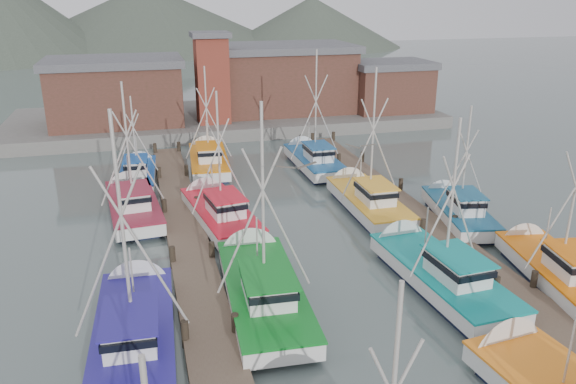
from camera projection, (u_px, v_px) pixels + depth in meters
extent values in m
plane|color=#4F5F5C|center=(356.00, 296.00, 26.07)|extent=(260.00, 260.00, 0.00)
cube|color=#4F3D31|center=(195.00, 271.00, 27.94)|extent=(2.20, 46.00, 0.40)
cylinder|color=black|center=(185.00, 338.00, 22.16)|extent=(0.30, 0.30, 1.50)
cylinder|color=black|center=(173.00, 260.00, 28.52)|extent=(0.30, 0.30, 1.50)
cylinder|color=black|center=(165.00, 211.00, 34.89)|extent=(0.30, 0.30, 1.50)
cylinder|color=black|center=(159.00, 177.00, 41.25)|extent=(0.30, 0.30, 1.50)
cylinder|color=black|center=(155.00, 152.00, 47.61)|extent=(0.30, 0.30, 1.50)
cylinder|color=black|center=(235.00, 330.00, 22.64)|extent=(0.30, 0.30, 1.50)
cylinder|color=black|center=(212.00, 256.00, 29.01)|extent=(0.30, 0.30, 1.50)
cylinder|color=black|center=(197.00, 208.00, 35.37)|extent=(0.30, 0.30, 1.50)
cylinder|color=black|center=(187.00, 175.00, 41.74)|extent=(0.30, 0.30, 1.50)
cylinder|color=black|center=(179.00, 150.00, 48.10)|extent=(0.30, 0.30, 1.50)
cube|color=#4F3D31|center=(447.00, 241.00, 31.34)|extent=(2.20, 46.00, 0.40)
cylinder|color=black|center=(495.00, 291.00, 25.56)|extent=(0.30, 0.30, 1.50)
cylinder|color=black|center=(422.00, 231.00, 31.92)|extent=(0.30, 0.30, 1.50)
cylinder|color=black|center=(374.00, 191.00, 38.29)|extent=(0.30, 0.30, 1.50)
cylinder|color=black|center=(339.00, 163.00, 44.65)|extent=(0.30, 0.30, 1.50)
cylinder|color=black|center=(313.00, 141.00, 51.01)|extent=(0.30, 0.30, 1.50)
cylinder|color=black|center=(533.00, 286.00, 26.04)|extent=(0.30, 0.30, 1.50)
cylinder|color=black|center=(454.00, 228.00, 32.41)|extent=(0.30, 0.30, 1.50)
cylinder|color=black|center=(400.00, 189.00, 38.77)|extent=(0.30, 0.30, 1.50)
cylinder|color=black|center=(362.00, 161.00, 45.14)|extent=(0.30, 0.30, 1.50)
cylinder|color=black|center=(333.00, 140.00, 51.50)|extent=(0.30, 0.30, 1.50)
cube|color=slate|center=(228.00, 118.00, 59.51)|extent=(44.00, 16.00, 1.20)
cube|color=brown|center=(116.00, 95.00, 53.88)|extent=(12.00, 8.00, 5.50)
cube|color=slate|center=(113.00, 62.00, 52.83)|extent=(12.72, 8.48, 0.70)
cube|color=brown|center=(282.00, 81.00, 59.71)|extent=(14.00, 9.00, 6.20)
cube|color=slate|center=(282.00, 48.00, 58.54)|extent=(14.84, 9.54, 0.70)
cube|color=brown|center=(389.00, 89.00, 59.94)|extent=(8.00, 6.00, 4.50)
cube|color=slate|center=(390.00, 64.00, 59.06)|extent=(8.48, 6.36, 0.70)
cube|color=maroon|center=(212.00, 81.00, 53.83)|extent=(3.00, 3.00, 8.00)
cube|color=slate|center=(210.00, 35.00, 52.39)|extent=(3.60, 3.60, 0.50)
cone|color=#475144|center=(150.00, 46.00, 143.04)|extent=(140.00, 140.00, 30.00)
cone|color=#475144|center=(311.00, 46.00, 143.66)|extent=(90.00, 90.00, 24.00)
cone|color=white|center=(496.00, 345.00, 21.53)|extent=(3.15, 1.43, 3.04)
cylinder|color=#BAB3AB|center=(569.00, 352.00, 18.20)|extent=(0.09, 0.09, 2.72)
cube|color=#0F1632|center=(264.00, 305.00, 25.18)|extent=(3.18, 8.54, 0.70)
cube|color=white|center=(264.00, 293.00, 24.96)|extent=(3.62, 9.71, 0.80)
cube|color=#0E7B21|center=(264.00, 285.00, 24.83)|extent=(3.72, 9.81, 0.10)
cone|color=white|center=(249.00, 250.00, 29.41)|extent=(3.04, 1.26, 2.99)
cube|color=white|center=(268.00, 286.00, 23.58)|extent=(2.08, 2.97, 1.10)
cube|color=black|center=(268.00, 281.00, 23.51)|extent=(2.22, 3.26, 0.28)
cube|color=#0E7B21|center=(268.00, 274.00, 23.38)|extent=(2.35, 3.46, 0.07)
cylinder|color=#BAB3AB|center=(263.00, 200.00, 23.26)|extent=(0.14, 0.14, 8.20)
cylinder|color=#BAB3AB|center=(249.00, 222.00, 23.47)|extent=(2.93, 0.26, 6.41)
cylinder|color=#BAB3AB|center=(277.00, 220.00, 23.71)|extent=(2.93, 0.26, 6.41)
cylinder|color=#BAB3AB|center=(257.00, 244.00, 26.00)|extent=(0.08, 0.08, 2.67)
cube|color=#0F1632|center=(440.00, 288.00, 26.68)|extent=(3.08, 8.11, 0.70)
cube|color=white|center=(442.00, 275.00, 26.46)|extent=(3.50, 9.21, 0.80)
cube|color=#0B8E89|center=(442.00, 268.00, 26.34)|extent=(3.59, 9.31, 0.10)
cone|color=white|center=(395.00, 240.00, 30.55)|extent=(2.89, 1.27, 2.83)
cube|color=white|center=(457.00, 268.00, 25.17)|extent=(1.99, 2.82, 1.10)
cube|color=black|center=(458.00, 263.00, 25.10)|extent=(2.13, 3.10, 0.28)
cube|color=#0B8E89|center=(459.00, 256.00, 24.97)|extent=(2.25, 3.29, 0.07)
cylinder|color=#BAB3AB|center=(452.00, 197.00, 24.95)|extent=(0.13, 0.13, 7.19)
cylinder|color=#BAB3AB|center=(439.00, 217.00, 25.06)|extent=(2.57, 0.25, 5.62)
cylinder|color=#BAB3AB|center=(461.00, 213.00, 25.41)|extent=(2.57, 0.25, 5.62)
cylinder|color=#BAB3AB|center=(426.00, 231.00, 27.38)|extent=(0.08, 0.08, 2.53)
cube|color=#0F1632|center=(136.00, 348.00, 22.15)|extent=(2.95, 8.11, 0.70)
cube|color=white|center=(134.00, 334.00, 21.93)|extent=(3.36, 9.21, 0.80)
cube|color=navy|center=(134.00, 326.00, 21.81)|extent=(3.45, 9.31, 0.10)
cone|color=white|center=(138.00, 282.00, 26.16)|extent=(2.88, 1.23, 2.84)
cube|color=white|center=(131.00, 329.00, 20.61)|extent=(1.95, 2.81, 1.10)
cube|color=black|center=(130.00, 324.00, 20.53)|extent=(2.08, 3.08, 0.28)
cube|color=navy|center=(129.00, 315.00, 20.41)|extent=(2.21, 3.27, 0.07)
cylinder|color=#BAB3AB|center=(122.00, 226.00, 20.19)|extent=(0.14, 0.14, 8.54)
cylinder|color=#BAB3AB|center=(107.00, 253.00, 20.40)|extent=(3.05, 0.24, 6.67)
cylinder|color=#BAB3AB|center=(142.00, 250.00, 20.65)|extent=(3.05, 0.24, 6.67)
cylinder|color=#BAB3AB|center=(132.00, 278.00, 22.90)|extent=(0.08, 0.08, 2.73)
cube|color=#0F1632|center=(556.00, 284.00, 27.01)|extent=(3.40, 7.24, 0.70)
cube|color=white|center=(558.00, 272.00, 26.79)|extent=(3.87, 8.22, 0.80)
cube|color=orange|center=(559.00, 265.00, 26.66)|extent=(3.96, 8.31, 0.10)
cone|color=white|center=(518.00, 240.00, 30.54)|extent=(2.65, 1.50, 2.50)
cube|color=white|center=(573.00, 263.00, 25.58)|extent=(1.98, 2.60, 1.10)
cube|color=black|center=(574.00, 259.00, 25.50)|extent=(2.12, 2.86, 0.28)
cube|color=orange|center=(575.00, 252.00, 25.38)|extent=(2.25, 3.03, 0.07)
cylinder|color=#BAB3AB|center=(575.00, 194.00, 25.27)|extent=(0.13, 0.13, 7.30)
cylinder|color=#BAB3AB|center=(560.00, 212.00, 25.51)|extent=(2.58, 0.51, 5.70)
cylinder|color=#BAB3AB|center=(548.00, 229.00, 27.58)|extent=(0.08, 0.08, 2.31)
cube|color=#0F1632|center=(221.00, 224.00, 33.97)|extent=(3.52, 7.78, 0.70)
cube|color=white|center=(221.00, 214.00, 33.75)|extent=(4.00, 8.84, 0.80)
cube|color=red|center=(220.00, 208.00, 33.62)|extent=(4.10, 8.94, 0.10)
cone|color=white|center=(202.00, 194.00, 37.48)|extent=(2.80, 1.48, 2.67)
cube|color=white|center=(225.00, 205.00, 32.54)|extent=(2.08, 2.78, 1.10)
cube|color=black|center=(225.00, 201.00, 32.46)|extent=(2.23, 3.05, 0.28)
cube|color=red|center=(225.00, 195.00, 32.34)|extent=(2.36, 3.24, 0.07)
cylinder|color=#BAB3AB|center=(219.00, 152.00, 32.27)|extent=(0.14, 0.14, 7.02)
cylinder|color=#BAB3AB|center=(210.00, 167.00, 32.35)|extent=(2.50, 0.46, 5.49)
cylinder|color=#BAB3AB|center=(228.00, 165.00, 32.76)|extent=(2.50, 0.46, 5.49)
cylinder|color=#BAB3AB|center=(212.00, 181.00, 34.53)|extent=(0.08, 0.08, 2.38)
cube|color=#0F1632|center=(368.00, 211.00, 35.93)|extent=(2.51, 7.53, 0.70)
cube|color=white|center=(368.00, 202.00, 35.71)|extent=(2.86, 8.56, 0.80)
cube|color=yellow|center=(369.00, 196.00, 35.58)|extent=(2.94, 8.64, 0.10)
cone|color=white|center=(345.00, 183.00, 39.65)|extent=(2.68, 1.12, 2.67)
cube|color=white|center=(375.00, 193.00, 34.46)|extent=(1.75, 2.58, 1.10)
cube|color=black|center=(376.00, 189.00, 34.38)|extent=(1.86, 2.83, 0.28)
cube|color=yellow|center=(376.00, 184.00, 34.26)|extent=(1.97, 3.00, 0.07)
cylinder|color=#BAB3AB|center=(373.00, 134.00, 34.06)|extent=(0.12, 0.12, 8.07)
cylinder|color=#BAB3AB|center=(364.00, 150.00, 34.25)|extent=(2.87, 0.12, 6.30)
cylinder|color=#BAB3AB|center=(380.00, 149.00, 34.51)|extent=(2.87, 0.12, 6.30)
cylinder|color=#BAB3AB|center=(361.00, 171.00, 36.57)|extent=(0.07, 0.07, 2.38)
cube|color=#0F1632|center=(134.00, 216.00, 35.15)|extent=(3.12, 7.72, 0.70)
cube|color=white|center=(133.00, 206.00, 34.93)|extent=(3.54, 8.78, 0.80)
cube|color=maroon|center=(133.00, 201.00, 34.80)|extent=(3.64, 8.87, 0.10)
cone|color=white|center=(127.00, 187.00, 38.77)|extent=(2.76, 1.34, 2.67)
cube|color=white|center=(134.00, 197.00, 33.70)|extent=(1.95, 2.71, 1.10)
cube|color=black|center=(133.00, 194.00, 33.63)|extent=(2.08, 2.98, 0.28)
cube|color=maroon|center=(133.00, 188.00, 33.50)|extent=(2.21, 3.16, 0.07)
cylinder|color=#BAB3AB|center=(127.00, 144.00, 33.40)|extent=(0.14, 0.14, 7.36)
cylinder|color=#BAB3AB|center=(119.00, 158.00, 33.50)|extent=(2.63, 0.33, 5.75)
cylinder|color=#BAB3AB|center=(139.00, 157.00, 33.88)|extent=(2.63, 0.33, 5.75)
cylinder|color=#BAB3AB|center=(129.00, 175.00, 35.75)|extent=(0.08, 0.08, 2.57)
cube|color=#0F1632|center=(458.00, 222.00, 34.26)|extent=(3.39, 6.80, 0.70)
cube|color=white|center=(459.00, 212.00, 34.04)|extent=(3.85, 7.73, 0.80)
cube|color=#155779|center=(460.00, 206.00, 33.91)|extent=(3.93, 7.82, 0.10)
cone|color=white|center=(439.00, 194.00, 37.57)|extent=(2.51, 1.54, 2.34)
cube|color=white|center=(466.00, 203.00, 32.89)|extent=(1.92, 2.47, 1.10)
cube|color=black|center=(466.00, 199.00, 32.81)|extent=(2.06, 2.71, 0.28)
cube|color=#155779|center=(467.00, 193.00, 32.69)|extent=(2.18, 2.87, 0.07)
cylinder|color=#BAB3AB|center=(466.00, 158.00, 32.73)|extent=(0.13, 0.13, 6.13)
cylinder|color=#BAB3AB|center=(456.00, 170.00, 32.94)|extent=(2.17, 0.51, 4.79)
cylinder|color=#BAB3AB|center=(473.00, 170.00, 33.00)|extent=(2.17, 0.51, 4.79)
cylinder|color=#BAB3AB|center=(454.00, 180.00, 34.75)|extent=(0.07, 0.07, 2.17)
cube|color=#0F1632|center=(209.00, 169.00, 44.42)|extent=(2.94, 7.59, 0.70)
cube|color=white|center=(209.00, 161.00, 44.20)|extent=(3.35, 8.63, 0.80)
cube|color=orange|center=(209.00, 156.00, 44.07)|extent=(3.43, 8.72, 0.10)
cone|color=white|center=(206.00, 149.00, 48.16)|extent=(2.71, 1.28, 2.64)
cube|color=white|center=(209.00, 153.00, 42.94)|extent=(1.88, 2.65, 1.10)
cube|color=black|center=(209.00, 150.00, 42.87)|extent=(2.01, 2.91, 0.28)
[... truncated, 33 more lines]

